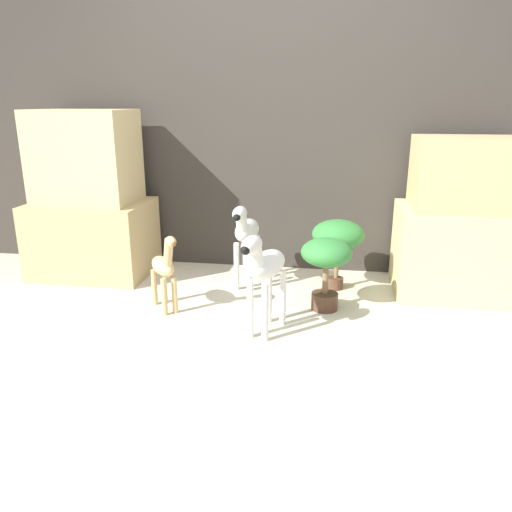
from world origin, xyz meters
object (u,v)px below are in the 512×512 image
object	(u,v)px
potted_palm_back	(326,260)
giraffe_figurine	(164,269)
zebra_right	(264,268)
potted_palm_front	(338,236)
zebra_left	(246,233)

from	to	relation	value
potted_palm_back	giraffe_figurine	bearing A→B (deg)	-170.35
zebra_right	giraffe_figurine	xyz separation A→B (m)	(-0.70, 0.25, -0.12)
giraffe_figurine	potted_palm_back	world-z (taller)	giraffe_figurine
potted_palm_back	potted_palm_front	bearing A→B (deg)	79.67
zebra_left	potted_palm_back	distance (m)	0.70
zebra_left	potted_palm_back	xyz separation A→B (m)	(0.60, -0.35, -0.07)
potted_palm_front	potted_palm_back	world-z (taller)	potted_palm_front
zebra_right	giraffe_figurine	world-z (taller)	zebra_right
zebra_right	potted_palm_front	size ratio (longest dim) A/B	1.23
potted_palm_front	zebra_right	bearing A→B (deg)	-117.11
zebra_left	potted_palm_front	xyz separation A→B (m)	(0.67, 0.05, -0.01)
zebra_left	giraffe_figurine	distance (m)	0.70
zebra_right	giraffe_figurine	size ratio (longest dim) A/B	1.18
zebra_left	zebra_right	bearing A→B (deg)	-72.29
zebra_right	potted_palm_back	distance (m)	0.56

